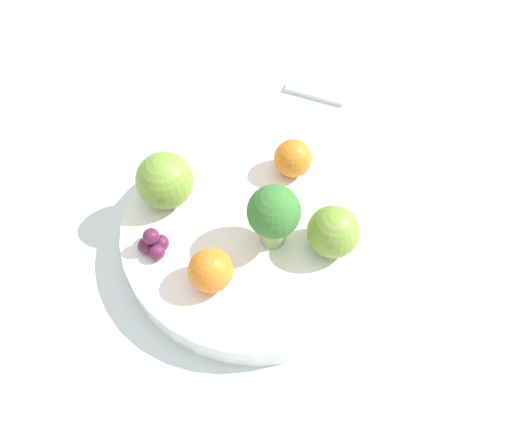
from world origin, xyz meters
TOP-DOWN VIEW (x-y plane):
  - ground_plane at (0.00, 0.00)m, footprint 6.00×6.00m
  - table_surface at (0.00, 0.00)m, footprint 1.20×1.20m
  - bowl at (0.00, 0.00)m, footprint 0.26×0.26m
  - broccoli at (-0.01, 0.02)m, footprint 0.05×0.05m
  - apple_red at (0.07, -0.06)m, footprint 0.06×0.06m
  - apple_green at (-0.05, 0.05)m, footprint 0.05×0.05m
  - orange_front at (0.06, 0.04)m, footprint 0.04×0.04m
  - orange_back at (-0.06, -0.05)m, footprint 0.04×0.04m
  - grape_cluster at (0.10, -0.01)m, footprint 0.03×0.03m
  - spoon at (-0.15, -0.17)m, footprint 0.07×0.06m

SIDE VIEW (x-z plane):
  - ground_plane at x=0.00m, z-range 0.00..0.00m
  - table_surface at x=0.00m, z-range 0.00..0.02m
  - spoon at x=-0.15m, z-range 0.02..0.03m
  - bowl at x=0.00m, z-range 0.02..0.05m
  - grape_cluster at x=0.10m, z-range 0.05..0.07m
  - orange_back at x=-0.06m, z-range 0.05..0.09m
  - orange_front at x=0.06m, z-range 0.05..0.09m
  - apple_green at x=-0.05m, z-range 0.05..0.10m
  - apple_red at x=0.07m, z-range 0.05..0.11m
  - broccoli at x=-0.01m, z-range 0.06..0.13m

